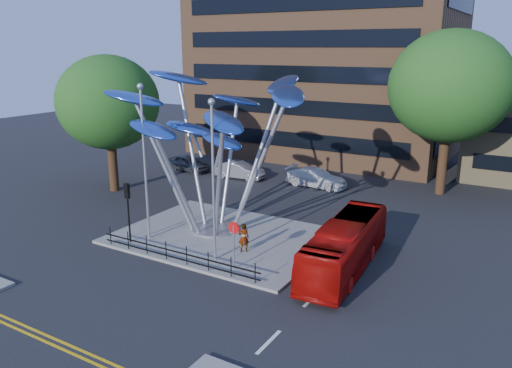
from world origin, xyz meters
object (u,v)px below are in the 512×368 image
Objects in this scene: tree_left at (108,103)px; red_bus at (345,246)px; no_entry_sign_island at (234,237)px; parked_car_mid at (239,170)px; street_lamp_right at (213,167)px; traffic_light_island at (128,200)px; tree_right at (450,87)px; parked_car_right at (317,178)px; street_lamp_left at (144,149)px; pedestrian at (244,238)px; parked_car_left at (189,163)px; leaf_sculpture at (213,118)px.

tree_left is 21.78m from red_bus.
no_entry_sign_island is 0.57× the size of parked_car_mid.
tree_left is 16.19m from street_lamp_right.
tree_left is 3.01× the size of traffic_light_island.
no_entry_sign_island is at bearing 0.13° from traffic_light_island.
no_entry_sign_island is (-6.00, -19.48, -6.22)m from tree_right.
street_lamp_right reaches higher than parked_car_mid.
traffic_light_island is at bearing -174.81° from street_lamp_right.
tree_left is 1.24× the size of street_lamp_right.
parked_car_right reaches higher than parked_car_mid.
street_lamp_left is 2.03× the size of parked_car_mid.
pedestrian reaches higher than parked_car_left.
pedestrian is at bearing 18.36° from traffic_light_island.
tree_left reaches higher than street_lamp_right.
parked_car_mid is 6.75m from parked_car_right.
street_lamp_left is at bearing -172.81° from parked_car_mid.
red_bus is 5.67× the size of pedestrian.
tree_left is 4.21× the size of no_entry_sign_island.
pedestrian is 14.67m from parked_car_right.
parked_car_left is (-14.92, 15.48, -1.10)m from no_entry_sign_island.
leaf_sculpture reaches higher than parked_car_right.
tree_right is at bearing -147.05° from pedestrian.
parked_car_right reaches higher than parked_car_left.
parked_car_mid is (-14.21, 12.47, -0.55)m from red_bus.
tree_left is 17.03m from parked_car_right.
tree_left is at bearing 154.93° from no_entry_sign_island.
pedestrian is (5.77, 1.08, -4.41)m from street_lamp_left.
parked_car_left is at bearing -79.34° from pedestrian.
parked_car_mid is at bearing 99.52° from traffic_light_island.
tree_right is 24.06m from traffic_light_island.
pedestrian is at bearing -111.13° from tree_right.
traffic_light_island is 17.51m from parked_car_left.
street_lamp_left is 0.97× the size of red_bus.
street_lamp_right is 16.72m from parked_car_right.
parked_car_mid is at bearing 101.14° from parked_car_right.
tree_right is 1.38× the size of street_lamp_left.
traffic_light_island is (-0.50, -1.00, -2.74)m from street_lamp_left.
tree_right is at bearing -80.69° from parked_car_mid.
leaf_sculpture is 10.38m from red_bus.
parked_car_left is at bearing -169.17° from tree_right.
tree_right is 22.49m from street_lamp_left.
street_lamp_left is 1.75× the size of parked_car_right.
traffic_light_island is at bearing 168.65° from parked_car_right.
pedestrian is 0.38× the size of parked_car_left.
street_lamp_left reaches higher than red_bus.
leaf_sculpture is (-10.07, -15.32, -1.16)m from tree_right.
parked_car_mid is (-15.61, -3.94, -7.32)m from tree_right.
red_bus is at bearing -148.39° from parked_car_right.
traffic_light_island is (-13.00, -19.50, -5.42)m from tree_right.
street_lamp_right is 7.66m from red_bus.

